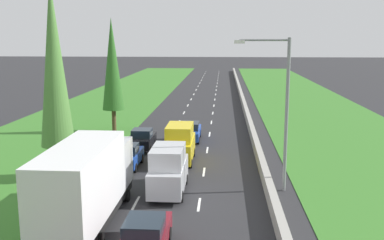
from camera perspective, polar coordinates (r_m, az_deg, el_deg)
ground_plane at (r=62.72m, az=1.28°, el=2.27°), size 300.00×300.00×0.00m
grass_verge_left at (r=64.57m, az=-10.01°, el=2.37°), size 14.00×140.00×0.04m
grass_verge_right at (r=63.67m, az=14.30°, el=2.09°), size 14.00×140.00×0.04m
median_barrier at (r=62.65m, az=6.51°, el=2.59°), size 0.44×120.00×0.85m
lane_markings at (r=62.72m, az=1.28°, el=2.28°), size 3.64×116.00×0.01m
maroon_sedan_centre_lane at (r=19.23m, az=-6.05°, el=-14.69°), size 1.82×4.50×1.64m
white_box_truck_left_lane at (r=21.86m, az=-13.30°, el=-7.90°), size 2.46×9.40×4.18m
silver_van_centre_lane at (r=26.09m, az=-3.04°, el=-6.40°), size 1.96×4.90×2.82m
blue_hatchback_left_lane at (r=31.51m, az=-8.30°, el=-4.58°), size 1.74×3.90×1.72m
black_hatchback_left_lane at (r=36.46m, az=-6.35°, el=-2.46°), size 1.74×3.90×1.72m
yellow_van_centre_lane at (r=32.41m, az=-1.55°, el=-3.02°), size 1.96×4.90×2.82m
blue_sedan_centre_lane at (r=39.35m, az=-0.27°, el=-1.47°), size 1.82×4.50×1.64m
poplar_tree_second at (r=28.99m, az=-17.26°, el=6.84°), size 2.12×2.12×12.62m
poplar_tree_third at (r=42.87m, az=-10.19°, el=6.99°), size 2.07×2.07×10.85m
street_light_mast at (r=26.13m, az=11.33°, el=2.06°), size 3.20×0.28×9.00m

